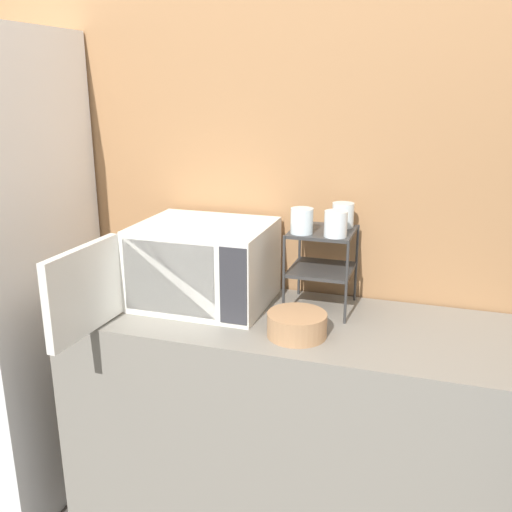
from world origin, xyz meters
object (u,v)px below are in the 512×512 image
(microwave, at_px, (199,265))
(glass_back_right, at_px, (343,215))
(glass_front_right, at_px, (336,224))
(glass_front_left, at_px, (302,221))
(bowl, at_px, (297,325))
(dish_rack, at_px, (322,252))

(microwave, height_order, glass_back_right, glass_back_right)
(microwave, relative_size, glass_front_right, 8.76)
(glass_back_right, xyz_separation_m, glass_front_right, (-0.00, -0.14, 0.00))
(glass_back_right, bearing_deg, glass_front_left, -132.16)
(microwave, height_order, bowl, microwave)
(glass_back_right, bearing_deg, glass_front_right, -90.38)
(glass_front_right, bearing_deg, bowl, -112.89)
(microwave, distance_m, glass_front_left, 0.43)
(glass_front_right, xyz_separation_m, bowl, (-0.08, -0.19, -0.30))
(dish_rack, bearing_deg, glass_back_right, 48.91)
(glass_back_right, height_order, bowl, glass_back_right)
(glass_front_left, height_order, glass_back_right, same)
(dish_rack, bearing_deg, glass_front_left, -133.23)
(microwave, height_order, dish_rack, microwave)
(dish_rack, bearing_deg, glass_front_right, -51.65)
(glass_back_right, xyz_separation_m, bowl, (-0.08, -0.33, -0.30))
(bowl, bearing_deg, dish_rack, 85.06)
(microwave, distance_m, dish_rack, 0.46)
(glass_front_left, bearing_deg, glass_back_right, 47.84)
(glass_front_left, distance_m, glass_front_right, 0.12)
(dish_rack, relative_size, glass_front_left, 3.35)
(glass_front_left, xyz_separation_m, bowl, (0.04, -0.20, -0.30))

